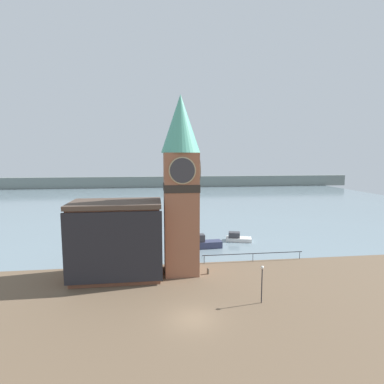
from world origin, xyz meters
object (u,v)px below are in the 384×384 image
(boat_far, at_px, (237,238))
(lamp_post, at_px, (262,277))
(boat_near, at_px, (201,243))
(mooring_bollard_near, at_px, (208,271))
(clock_tower, at_px, (181,180))
(pier_building, at_px, (117,239))

(boat_far, bearing_deg, lamp_post, -83.98)
(boat_near, height_order, mooring_bollard_near, boat_near)
(boat_far, height_order, lamp_post, lamp_post)
(clock_tower, bearing_deg, lamp_post, -51.61)
(clock_tower, bearing_deg, mooring_bollard_near, -19.52)
(clock_tower, height_order, lamp_post, clock_tower)
(lamp_post, bearing_deg, pier_building, 150.38)
(boat_far, xyz_separation_m, lamp_post, (-3.55, -21.18, 2.10))
(clock_tower, height_order, boat_far, clock_tower)
(pier_building, bearing_deg, boat_far, 35.37)
(pier_building, relative_size, mooring_bollard_near, 14.02)
(mooring_bollard_near, bearing_deg, clock_tower, 160.48)
(boat_far, xyz_separation_m, mooring_bollard_near, (-7.42, -13.45, -0.13))
(clock_tower, relative_size, pier_building, 2.04)
(boat_near, distance_m, boat_far, 7.34)
(boat_near, bearing_deg, clock_tower, -116.50)
(boat_far, distance_m, lamp_post, 21.57)
(boat_near, xyz_separation_m, lamp_post, (3.10, -18.08, 1.84))
(boat_far, bearing_deg, boat_near, -139.50)
(clock_tower, xyz_separation_m, mooring_bollard_near, (3.14, -1.11, -10.88))
(boat_near, relative_size, mooring_bollard_near, 8.03)
(clock_tower, relative_size, boat_near, 3.56)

